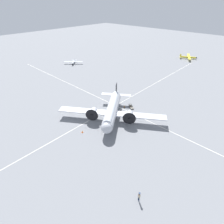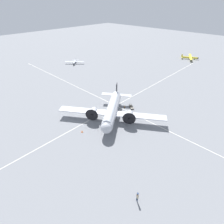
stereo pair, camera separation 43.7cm
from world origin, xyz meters
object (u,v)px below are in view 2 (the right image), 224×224
at_px(airliner_main, 112,110).
at_px(light_aircraft_distant, 75,62).
at_px(traffic_cone, 82,131).
at_px(light_aircraft_taxiing, 190,57).
at_px(suitcase_upright_spare, 125,107).
at_px(suitcase_near_door, 131,107).
at_px(crew_foreground, 137,196).
at_px(baggage_cart, 131,107).

distance_m(airliner_main, light_aircraft_distant, 48.62).
xyz_separation_m(light_aircraft_distant, traffic_cone, (29.22, 42.73, -0.53)).
relative_size(airliner_main, light_aircraft_taxiing, 2.21).
distance_m(airliner_main, suitcase_upright_spare, 6.85).
distance_m(suitcase_near_door, suitcase_upright_spare, 1.73).
relative_size(airliner_main, traffic_cone, 46.51).
bearing_deg(crew_foreground, baggage_cart, -17.25).
xyz_separation_m(baggage_cart, traffic_cone, (16.34, -1.49, -0.04)).
relative_size(airliner_main, crew_foreground, 12.37).
relative_size(airliner_main, suitcase_near_door, 45.10).
height_order(crew_foreground, traffic_cone, crew_foreground).
height_order(crew_foreground, suitcase_upright_spare, crew_foreground).
relative_size(crew_foreground, suitcase_upright_spare, 3.13).
bearing_deg(light_aircraft_taxiing, suitcase_upright_spare, -109.87).
relative_size(suitcase_near_door, traffic_cone, 1.03).
bearing_deg(suitcase_upright_spare, traffic_cone, -0.65).
height_order(suitcase_near_door, light_aircraft_taxiing, light_aircraft_taxiing).
bearing_deg(suitcase_near_door, traffic_cone, -5.36).
xyz_separation_m(suitcase_upright_spare, baggage_cart, (-1.42, 1.33, -0.01)).
xyz_separation_m(airliner_main, baggage_cart, (-7.77, 0.25, -2.33)).
height_order(airliner_main, light_aircraft_taxiing, airliner_main).
bearing_deg(light_aircraft_distant, suitcase_near_door, 30.01).
relative_size(suitcase_upright_spare, traffic_cone, 1.20).
bearing_deg(airliner_main, traffic_cone, -42.33).
bearing_deg(crew_foreground, light_aircraft_taxiing, -39.43).
bearing_deg(suitcase_upright_spare, suitcase_near_door, 129.58).
relative_size(suitcase_upright_spare, light_aircraft_taxiing, 0.06).
height_order(airliner_main, baggage_cart, airliner_main).
bearing_deg(airliner_main, baggage_cart, 144.12).
relative_size(crew_foreground, baggage_cart, 0.77).
bearing_deg(light_aircraft_distant, baggage_cart, 30.37).
bearing_deg(suitcase_near_door, airliner_main, -1.98).
xyz_separation_m(baggage_cart, light_aircraft_distant, (-12.88, -44.23, 0.49)).
bearing_deg(light_aircraft_distant, suitcase_upright_spare, 28.18).
bearing_deg(baggage_cart, suitcase_upright_spare, -97.25).
relative_size(suitcase_near_door, suitcase_upright_spare, 0.86).
bearing_deg(suitcase_upright_spare, crew_foreground, 44.18).
relative_size(suitcase_near_door, light_aircraft_taxiing, 0.05).
height_order(baggage_cart, light_aircraft_taxiing, light_aircraft_taxiing).
distance_m(crew_foreground, light_aircraft_taxiing, 82.43).
xyz_separation_m(crew_foreground, light_aircraft_taxiing, (-78.44, -25.35, -0.32)).
xyz_separation_m(suitcase_upright_spare, light_aircraft_taxiing, (-59.09, -6.55, 0.58)).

